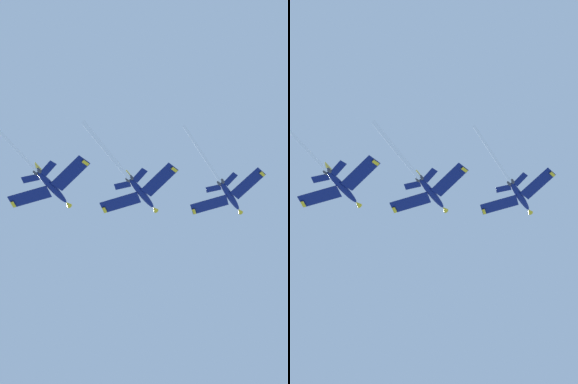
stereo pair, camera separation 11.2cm
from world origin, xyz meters
TOP-DOWN VIEW (x-y plane):
  - jet_lead at (-11.66, -11.77)m, footprint 30.80×20.09m
  - jet_second at (2.62, -29.31)m, footprint 29.98×20.08m
  - jet_third at (14.01, -44.86)m, footprint 32.29×20.10m

SIDE VIEW (x-z plane):
  - jet_third at x=14.01m, z-range 138.16..155.82m
  - jet_second at x=2.62m, z-range 145.32..161.67m
  - jet_lead at x=-11.66m, z-range 153.77..170.71m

